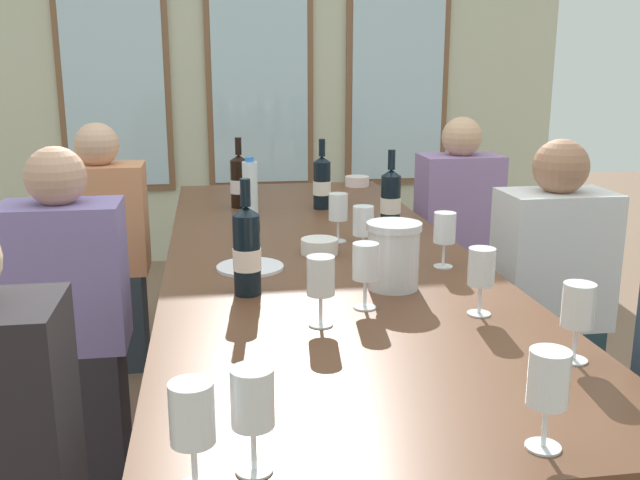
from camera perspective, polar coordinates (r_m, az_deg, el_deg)
The scene contains 27 objects.
ground_plane at distance 2.71m, azimuth -0.11°, elevation -16.28°, with size 12.00×12.00×0.00m, color #7D5E49.
back_wall_with_windows at distance 4.99m, azimuth -4.88°, elevation 15.00°, with size 4.20×0.10×2.90m.
dining_table at distance 2.43m, azimuth -0.11°, elevation -2.34°, with size 1.00×2.79×0.74m.
white_plate_0 at distance 2.23m, azimuth -5.57°, elevation -2.16°, with size 0.21×0.21×0.01m, color white.
metal_pitcher at distance 2.02m, azimuth 5.86°, elevation -1.21°, with size 0.16×0.16×0.19m.
wine_bottle_0 at distance 3.11m, azimuth 0.15°, elevation 4.58°, with size 0.08×0.08×0.30m.
wine_bottle_1 at distance 3.15m, azimuth -6.44°, elevation 4.66°, with size 0.08×0.08×0.31m.
wine_bottle_2 at distance 2.74m, azimuth 5.63°, elevation 3.24°, with size 0.08×0.08×0.30m.
wine_bottle_3 at distance 1.96m, azimuth -5.83°, elevation -0.84°, with size 0.08×0.08×0.32m.
tasting_bowl_0 at distance 3.69m, azimuth 2.95°, elevation 4.69°, with size 0.12×0.12×0.05m, color white.
tasting_bowl_1 at distance 2.39m, azimuth 0.06°, elevation -0.50°, with size 0.12×0.12×0.05m, color white.
water_bottle at distance 3.01m, azimuth -5.57°, elevation 4.18°, with size 0.06×0.06×0.24m.
wine_glass_0 at distance 1.10m, azimuth -10.11°, elevation -13.77°, with size 0.07×0.07×0.17m.
wine_glass_1 at distance 1.62m, azimuth 19.80°, elevation -5.21°, with size 0.07×0.07×0.17m.
wine_glass_2 at distance 3.45m, azimuth -6.05°, elevation 5.58°, with size 0.07×0.07×0.17m.
wine_glass_3 at distance 2.31m, azimuth 3.45°, elevation 1.31°, with size 0.07×0.07×0.17m.
wine_glass_4 at distance 1.25m, azimuth 17.69°, elevation -10.60°, with size 0.07×0.07×0.17m.
wine_glass_5 at distance 1.84m, azimuth 12.69°, elevation -2.34°, with size 0.07×0.07×0.17m.
wine_glass_6 at distance 1.13m, azimuth -5.37°, elevation -12.78°, with size 0.07×0.07×0.17m.
wine_glass_7 at distance 1.72m, azimuth 0.06°, elevation -3.01°, with size 0.07×0.07×0.17m.
wine_glass_8 at distance 2.53m, azimuth 1.46°, elevation 2.46°, with size 0.07×0.07×0.17m.
wine_glass_9 at distance 1.85m, azimuth 3.63°, elevation -1.85°, with size 0.07×0.07×0.17m.
wine_glass_10 at distance 2.25m, azimuth 9.86°, elevation 0.74°, with size 0.07×0.07×0.17m.
seated_person_0 at distance 3.34m, azimuth -16.70°, elevation -1.12°, with size 0.38×0.24×1.11m.
seated_person_1 at distance 3.57m, azimuth 10.82°, elevation 0.20°, with size 0.38×0.24×1.11m.
seated_person_2 at distance 2.51m, azimuth -19.31°, elevation -6.30°, with size 0.38×0.24×1.11m.
seated_person_3 at distance 2.70m, azimuth 17.77°, elevation -4.80°, with size 0.38×0.24×1.11m.
Camera 1 is at (-0.35, -2.31, 1.37)m, focal length 40.30 mm.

